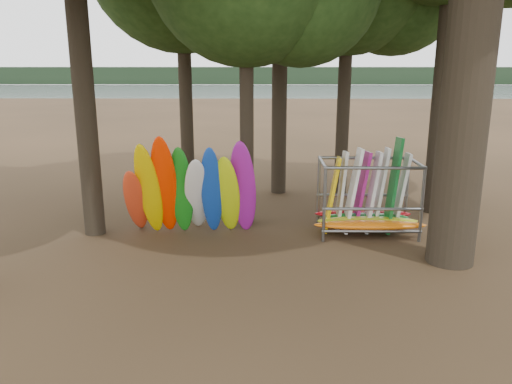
{
  "coord_description": "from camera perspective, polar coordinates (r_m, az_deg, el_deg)",
  "views": [
    {
      "loc": [
        -0.46,
        -11.85,
        4.85
      ],
      "look_at": [
        -0.63,
        1.5,
        1.4
      ],
      "focal_mm": 35.0,
      "sensor_mm": 36.0,
      "label": 1
    }
  ],
  "objects": [
    {
      "name": "ground",
      "position": [
        12.81,
        2.78,
        -7.77
      ],
      "size": [
        120.0,
        120.0,
        0.0
      ],
      "primitive_type": "plane",
      "color": "#47331E",
      "rests_on": "ground"
    },
    {
      "name": "storage_rack",
      "position": [
        14.85,
        12.62,
        -0.88
      ],
      "size": [
        3.19,
        1.64,
        2.83
      ],
      "color": "slate",
      "rests_on": "ground"
    },
    {
      "name": "kayak_row",
      "position": [
        14.24,
        -7.6,
        0.01
      ],
      "size": [
        3.89,
        1.96,
        3.15
      ],
      "color": "red",
      "rests_on": "ground"
    },
    {
      "name": "far_shore",
      "position": [
        121.88,
        0.99,
        13.16
      ],
      "size": [
        160.0,
        4.0,
        4.0
      ],
      "primitive_type": "cube",
      "color": "black",
      "rests_on": "ground"
    },
    {
      "name": "lake",
      "position": [
        72.01,
        1.13,
        10.63
      ],
      "size": [
        160.0,
        160.0,
        0.0
      ],
      "primitive_type": "plane",
      "color": "gray",
      "rests_on": "ground"
    }
  ]
}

